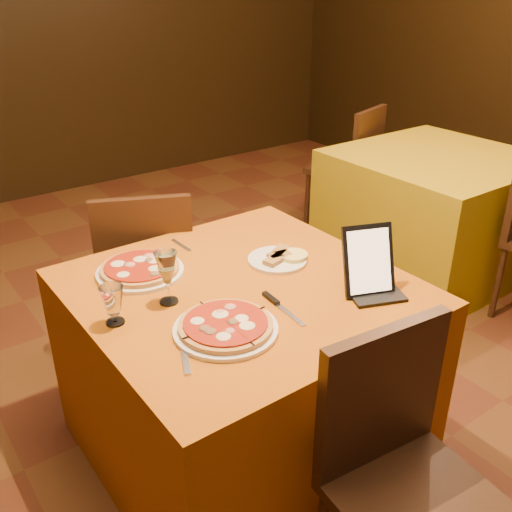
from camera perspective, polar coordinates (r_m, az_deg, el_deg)
floor at (r=2.62m, az=5.89°, el=-15.56°), size 6.00×7.00×0.01m
wall_back at (r=5.10m, az=-22.36°, el=20.84°), size 6.00×0.01×2.80m
main_table at (r=2.23m, az=-1.37°, el=-11.41°), size 1.10×1.10×0.75m
side_table at (r=3.80m, az=17.21°, el=4.17°), size 1.10×1.10×0.75m
chair_main_near at (r=1.74m, az=16.08°, el=-22.68°), size 0.52×0.52×0.91m
chair_main_far at (r=2.76m, az=-10.82°, el=-1.77°), size 0.50×0.50×0.91m
chair_side_far at (r=4.27m, az=8.62°, el=8.67°), size 0.56×0.56×0.91m
pizza_near at (r=1.77m, az=-3.06°, el=-7.12°), size 0.33×0.33×0.03m
pizza_far at (r=2.13m, az=-11.52°, el=-1.36°), size 0.32×0.32×0.03m
cutlet_dish at (r=2.18m, az=2.15°, el=-0.26°), size 0.23×0.23×0.03m
wine_glass at (r=1.89m, az=-8.87°, el=-2.12°), size 0.09×0.09×0.19m
water_glass at (r=1.83m, az=-14.10°, el=-4.80°), size 0.07×0.07×0.13m
tablet at (r=1.96m, az=11.18°, el=-0.40°), size 0.20×0.16×0.23m
knife at (r=1.87m, az=2.95°, el=-5.52°), size 0.03×0.21×0.01m
fork_near at (r=1.67m, az=-7.12°, el=-10.00°), size 0.08×0.16×0.01m
fork_far at (r=2.32m, az=-7.49°, el=1.05°), size 0.02×0.14×0.01m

